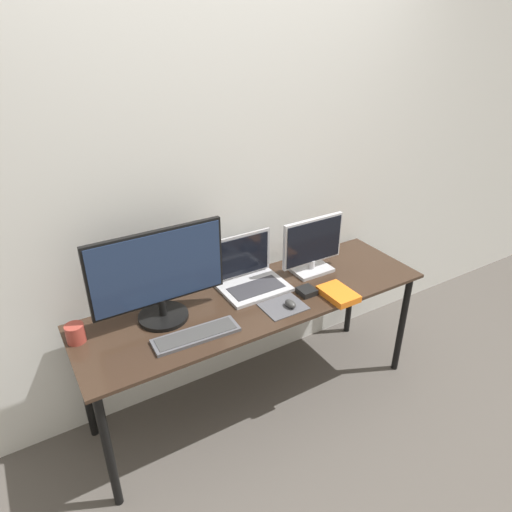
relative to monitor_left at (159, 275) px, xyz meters
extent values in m
plane|color=#4C4742|center=(0.49, -0.37, -0.95)|extent=(12.00, 12.00, 0.00)
cube|color=silver|center=(0.49, 0.26, 0.30)|extent=(7.00, 0.05, 2.50)
cube|color=#332319|center=(0.49, -0.09, -0.25)|extent=(1.89, 0.57, 0.02)
cylinder|color=black|center=(-0.41, -0.32, -0.60)|extent=(0.04, 0.04, 0.69)
cylinder|color=black|center=(1.38, -0.32, -0.60)|extent=(0.04, 0.04, 0.69)
cylinder|color=black|center=(-0.41, 0.15, -0.60)|extent=(0.04, 0.04, 0.69)
cylinder|color=black|center=(1.38, 0.15, -0.60)|extent=(0.04, 0.04, 0.69)
cylinder|color=black|center=(0.00, 0.00, -0.23)|extent=(0.24, 0.24, 0.02)
cylinder|color=black|center=(0.00, 0.00, -0.18)|extent=(0.04, 0.04, 0.08)
cube|color=black|center=(0.00, 0.00, 0.04)|extent=(0.65, 0.02, 0.37)
cube|color=#1E2D4C|center=(0.00, -0.01, 0.04)|extent=(0.63, 0.01, 0.35)
cube|color=#B2B2B7|center=(0.90, 0.00, -0.23)|extent=(0.23, 0.16, 0.02)
cylinder|color=#B2B2B7|center=(0.90, 0.00, -0.20)|extent=(0.04, 0.04, 0.05)
cube|color=#B2B2B7|center=(0.90, 0.00, -0.05)|extent=(0.39, 0.02, 0.27)
cube|color=black|center=(0.90, -0.01, -0.05)|extent=(0.37, 0.01, 0.25)
cube|color=#ADADB2|center=(0.52, 0.00, -0.23)|extent=(0.36, 0.26, 0.02)
cube|color=#2D2D33|center=(0.52, -0.02, -0.22)|extent=(0.29, 0.14, 0.00)
cube|color=#ADADB2|center=(0.52, 0.13, -0.10)|extent=(0.36, 0.01, 0.25)
cube|color=black|center=(0.52, 0.12, -0.10)|extent=(0.32, 0.01, 0.22)
cube|color=#4C4C51|center=(0.08, -0.22, -0.23)|extent=(0.41, 0.14, 0.02)
cube|color=#383838|center=(0.08, -0.22, -0.22)|extent=(0.38, 0.11, 0.00)
cube|color=#47474C|center=(0.56, -0.23, -0.24)|extent=(0.22, 0.17, 0.00)
ellipsoid|color=#333333|center=(0.58, -0.25, -0.22)|extent=(0.04, 0.07, 0.04)
cube|color=orange|center=(0.86, -0.30, -0.22)|extent=(0.14, 0.21, 0.04)
cube|color=white|center=(0.86, -0.30, -0.22)|extent=(0.14, 0.20, 0.03)
cylinder|color=#99382D|center=(-0.40, 0.03, -0.20)|extent=(0.09, 0.09, 0.09)
cube|color=black|center=(0.73, -0.19, -0.22)|extent=(0.09, 0.09, 0.03)
camera|label=1|loc=(-0.56, -1.81, 1.07)|focal=32.00mm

